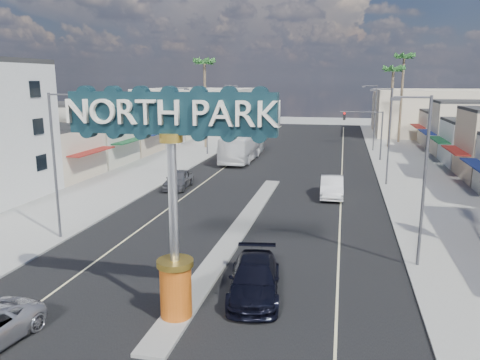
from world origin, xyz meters
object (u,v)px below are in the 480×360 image
at_px(streetlight_r_far, 374,114).
at_px(suv_right, 254,279).
at_px(car_parked_left, 179,179).
at_px(traffic_signal_left, 220,123).
at_px(streetlight_l_far, 226,112).
at_px(car_parked_right, 332,187).
at_px(streetlight_l_near, 56,159).
at_px(streetlight_l_mid, 173,127).
at_px(city_bus, 243,145).
at_px(traffic_signal_right, 367,126).
at_px(streetlight_r_mid, 388,132).
at_px(gateway_sign, 172,180).
at_px(streetlight_r_near, 422,173).
at_px(palm_left_far, 204,67).
at_px(palm_right_far, 404,62).
at_px(palm_right_mid, 393,73).

height_order(streetlight_r_far, suv_right, streetlight_r_far).
xyz_separation_m(streetlight_r_far, car_parked_left, (-18.49, -27.32, -4.24)).
height_order(traffic_signal_left, streetlight_l_far, streetlight_l_far).
bearing_deg(car_parked_right, streetlight_l_far, 118.67).
relative_size(streetlight_l_near, streetlight_l_mid, 1.00).
height_order(car_parked_right, city_bus, city_bus).
bearing_deg(traffic_signal_right, streetlight_r_mid, -84.90).
height_order(gateway_sign, streetlight_r_mid, gateway_sign).
bearing_deg(city_bus, streetlight_r_near, -62.69).
height_order(traffic_signal_right, streetlight_l_near, streetlight_l_near).
xyz_separation_m(streetlight_l_mid, palm_left_far, (-2.57, 20.00, 6.43)).
relative_size(gateway_sign, streetlight_r_far, 1.02).
bearing_deg(car_parked_right, streetlight_r_near, -73.53).
xyz_separation_m(streetlight_r_near, car_parked_left, (-18.49, 14.68, -4.24)).
bearing_deg(streetlight_r_mid, car_parked_right, -130.39).
relative_size(traffic_signal_left, palm_right_far, 0.43).
distance_m(streetlight_r_near, streetlight_r_mid, 20.00).
xyz_separation_m(traffic_signal_left, palm_left_far, (-3.82, 6.01, 7.22)).
xyz_separation_m(streetlight_l_far, palm_left_far, (-2.57, -2.00, 6.43)).
bearing_deg(streetlight_r_far, streetlight_r_mid, -90.00).
distance_m(streetlight_l_mid, car_parked_left, 7.20).
bearing_deg(streetlight_l_mid, car_parked_right, -19.02).
bearing_deg(car_parked_left, traffic_signal_left, 89.57).
xyz_separation_m(suv_right, car_parked_left, (-10.80, 19.83, 0.02)).
relative_size(palm_left_far, suv_right, 2.34).
bearing_deg(gateway_sign, traffic_signal_left, 102.33).
relative_size(streetlight_r_far, city_bus, 0.69).
distance_m(traffic_signal_left, streetlight_l_mid, 14.07).
distance_m(streetlight_l_mid, palm_right_mid, 35.44).
bearing_deg(traffic_signal_left, streetlight_l_near, -92.10).
relative_size(suv_right, car_parked_right, 1.06).
distance_m(gateway_sign, palm_left_far, 50.06).
bearing_deg(car_parked_left, gateway_sign, -74.25).
bearing_deg(streetlight_l_far, traffic_signal_left, -81.14).
height_order(streetlight_r_mid, suv_right, streetlight_r_mid).
xyz_separation_m(streetlight_r_far, palm_right_mid, (2.57, 4.00, 5.54)).
relative_size(streetlight_r_far, car_parked_right, 1.70).
height_order(palm_right_mid, car_parked_left, palm_right_mid).
relative_size(streetlight_l_near, streetlight_r_near, 1.00).
distance_m(streetlight_l_near, palm_left_far, 40.59).
bearing_deg(streetlight_l_mid, palm_right_mid, 47.97).
xyz_separation_m(palm_right_far, car_parked_left, (-23.05, -37.32, -11.55)).
height_order(streetlight_l_mid, palm_right_far, palm_right_far).
bearing_deg(streetlight_l_far, city_bus, -65.82).
bearing_deg(suv_right, streetlight_l_mid, 109.68).
bearing_deg(palm_right_far, streetlight_l_near, -116.06).
relative_size(palm_right_far, car_parked_right, 2.66).
bearing_deg(streetlight_l_near, streetlight_r_mid, 43.79).
height_order(traffic_signal_left, car_parked_left, traffic_signal_left).
bearing_deg(car_parked_right, traffic_signal_right, 78.22).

